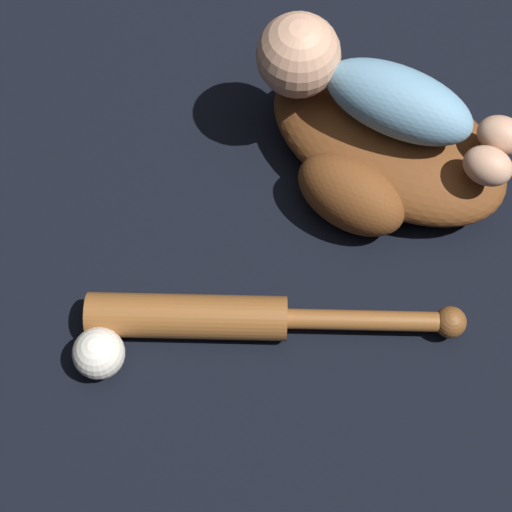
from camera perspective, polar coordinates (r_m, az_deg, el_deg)
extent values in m
plane|color=black|center=(1.26, 10.08, 3.47)|extent=(6.00, 6.00, 0.00)
ellipsoid|color=brown|center=(1.24, 8.78, 7.57)|extent=(0.41, 0.30, 0.11)
ellipsoid|color=brown|center=(1.19, 6.35, 4.12)|extent=(0.18, 0.14, 0.11)
ellipsoid|color=#6693B2|center=(1.16, 9.47, 10.11)|extent=(0.22, 0.12, 0.09)
sphere|color=tan|center=(1.17, 2.84, 13.22)|extent=(0.12, 0.12, 0.12)
ellipsoid|color=tan|center=(1.16, 15.19, 5.81)|extent=(0.07, 0.06, 0.05)
ellipsoid|color=tan|center=(1.19, 16.05, 7.73)|extent=(0.07, 0.06, 0.05)
cylinder|color=brown|center=(1.14, -4.62, -4.04)|extent=(0.27, 0.14, 0.06)
cylinder|color=brown|center=(1.15, 7.51, -4.28)|extent=(0.22, 0.09, 0.03)
sphere|color=brown|center=(1.17, 12.83, -4.32)|extent=(0.04, 0.04, 0.04)
sphere|color=silver|center=(1.14, -10.44, -6.40)|extent=(0.07, 0.07, 0.07)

